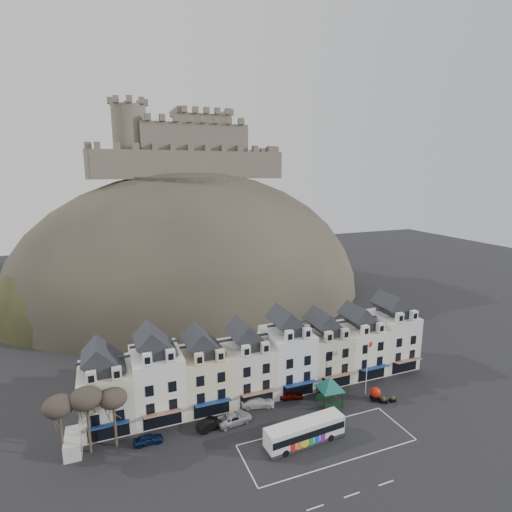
{
  "coord_description": "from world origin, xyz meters",
  "views": [
    {
      "loc": [
        -22.93,
        -37.04,
        33.87
      ],
      "look_at": [
        1.24,
        24.0,
        19.92
      ],
      "focal_mm": 28.0,
      "sensor_mm": 36.0,
      "label": 1
    }
  ],
  "objects": [
    {
      "name": "coach_bay_markings",
      "position": [
        2.0,
        1.25,
        0.0
      ],
      "size": [
        22.0,
        7.5,
        0.01
      ],
      "primitive_type": "cube",
      "color": "silver",
      "rests_on": "ground"
    },
    {
      "name": "car_black",
      "position": [
        -10.8,
        9.5,
        0.7
      ],
      "size": [
        4.49,
        2.4,
        1.41
      ],
      "primitive_type": "imported",
      "rotation": [
        0.0,
        0.0,
        1.8
      ],
      "color": "black",
      "rests_on": "ground"
    },
    {
      "name": "ground",
      "position": [
        0.0,
        0.0,
        0.0
      ],
      "size": [
        300.0,
        300.0,
        0.0
      ],
      "primitive_type": "plane",
      "color": "black",
      "rests_on": "ground"
    },
    {
      "name": "tree_left_far",
      "position": [
        -29.0,
        10.5,
        6.9
      ],
      "size": [
        3.61,
        3.61,
        8.24
      ],
      "color": "#332C20",
      "rests_on": "ground"
    },
    {
      "name": "townhouse_terrace",
      "position": [
        0.15,
        15.97,
        5.3
      ],
      "size": [
        54.4,
        9.35,
        11.8
      ],
      "color": "beige",
      "rests_on": "ground"
    },
    {
      "name": "tree_left_mid",
      "position": [
        -26.0,
        10.5,
        7.24
      ],
      "size": [
        3.78,
        3.78,
        8.64
      ],
      "color": "#332C20",
      "rests_on": "ground"
    },
    {
      "name": "flagpole",
      "position": [
        13.63,
        8.93,
        4.96
      ],
      "size": [
        1.16,
        0.57,
        8.69
      ],
      "rotation": [
        0.0,
        0.0,
        0.43
      ],
      "color": "silver",
      "rests_on": "ground"
    },
    {
      "name": "tree_left_near",
      "position": [
        -23.0,
        10.5,
        6.55
      ],
      "size": [
        3.43,
        3.43,
        7.84
      ],
      "color": "#332C20",
      "rests_on": "ground"
    },
    {
      "name": "red_buoy",
      "position": [
        13.96,
        7.06,
        1.02
      ],
      "size": [
        1.78,
        1.78,
        1.99
      ],
      "rotation": [
        0.0,
        0.0,
        -0.43
      ],
      "color": "black",
      "rests_on": "ground"
    },
    {
      "name": "castle",
      "position": [
        0.51,
        75.93,
        40.19
      ],
      "size": [
        50.2,
        22.2,
        22.0
      ],
      "color": "#685C4F",
      "rests_on": "ground"
    },
    {
      "name": "white_van",
      "position": [
        -27.95,
        11.53,
        1.04
      ],
      "size": [
        2.09,
        4.59,
        2.07
      ],
      "rotation": [
        0.0,
        0.0,
        -0.03
      ],
      "color": "silver",
      "rests_on": "ground"
    },
    {
      "name": "castle_hill",
      "position": [
        1.25,
        68.95,
        0.11
      ],
      "size": [
        100.0,
        76.0,
        68.0
      ],
      "color": "#332F27",
      "rests_on": "ground"
    },
    {
      "name": "bus",
      "position": [
        -0.72,
        2.28,
        1.67
      ],
      "size": [
        10.83,
        3.21,
        3.02
      ],
      "rotation": [
        0.0,
        0.0,
        0.07
      ],
      "color": "#262628",
      "rests_on": "ground"
    },
    {
      "name": "car_navy",
      "position": [
        -19.23,
        9.5,
        0.62
      ],
      "size": [
        3.66,
        1.53,
        1.24
      ],
      "primitive_type": "imported",
      "rotation": [
        0.0,
        0.0,
        1.55
      ],
      "color": "#0B193A",
      "rests_on": "ground"
    },
    {
      "name": "car_silver",
      "position": [
        -7.72,
        9.5,
        0.69
      ],
      "size": [
        5.15,
        2.88,
        1.39
      ],
      "primitive_type": "imported",
      "rotation": [
        0.0,
        0.0,
        1.69
      ],
      "color": "#B8BAC1",
      "rests_on": "ground"
    },
    {
      "name": "planter_east",
      "position": [
        16.02,
        5.63,
        0.46
      ],
      "size": [
        1.01,
        0.66,
        0.95
      ],
      "rotation": [
        0.0,
        0.0,
        -0.17
      ],
      "color": "black",
      "rests_on": "ground"
    },
    {
      "name": "bus_shelter",
      "position": [
        6.83,
        8.55,
        3.41
      ],
      "size": [
        6.89,
        6.89,
        4.39
      ],
      "rotation": [
        0.0,
        0.0,
        -0.07
      ],
      "color": "black",
      "rests_on": "ground"
    },
    {
      "name": "planter_west",
      "position": [
        14.56,
        5.86,
        0.5
      ],
      "size": [
        1.16,
        0.88,
        1.04
      ],
      "rotation": [
        0.0,
        0.0,
        -0.4
      ],
      "color": "black",
      "rests_on": "ground"
    },
    {
      "name": "car_charcoal",
      "position": [
        8.64,
        11.61,
        0.64
      ],
      "size": [
        4.11,
        2.86,
        1.29
      ],
      "primitive_type": "imported",
      "rotation": [
        0.0,
        0.0,
        2.0
      ],
      "color": "black",
      "rests_on": "ground"
    },
    {
      "name": "car_maroon",
      "position": [
        2.2,
        12.0,
        0.63
      ],
      "size": [
        3.94,
        2.36,
        1.26
      ],
      "primitive_type": "imported",
      "rotation": [
        0.0,
        0.0,
        1.32
      ],
      "color": "#590B05",
      "rests_on": "ground"
    },
    {
      "name": "car_white",
      "position": [
        -3.33,
        12.0,
        0.74
      ],
      "size": [
        5.42,
        3.25,
        1.47
      ],
      "primitive_type": "imported",
      "rotation": [
        0.0,
        0.0,
        1.32
      ],
      "color": "white",
      "rests_on": "ground"
    }
  ]
}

